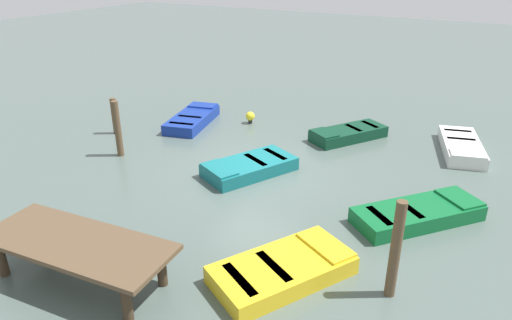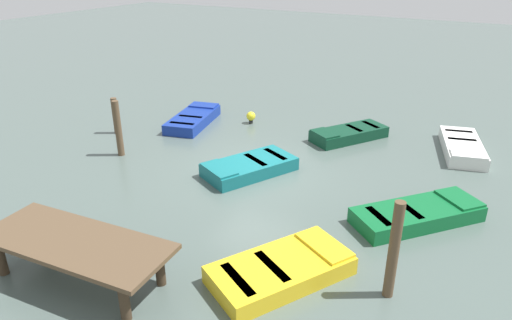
# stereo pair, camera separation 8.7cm
# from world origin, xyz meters

# --- Properties ---
(ground_plane) EXTENTS (80.00, 80.00, 0.00)m
(ground_plane) POSITION_xyz_m (0.00, 0.00, 0.00)
(ground_plane) COLOR #4C5B56
(dock_segment) EXTENTS (4.18, 1.94, 0.95)m
(dock_segment) POSITION_xyz_m (0.54, 6.43, 0.82)
(dock_segment) COLOR brown
(dock_segment) RESTS_ON ground_plane
(rowboat_blue) EXTENTS (1.93, 3.22, 0.46)m
(rowboat_blue) POSITION_xyz_m (4.31, -2.51, 0.22)
(rowboat_blue) COLOR navy
(rowboat_blue) RESTS_ON ground_plane
(rowboat_green) EXTENTS (3.07, 3.30, 0.46)m
(rowboat_green) POSITION_xyz_m (-5.06, 0.61, 0.22)
(rowboat_green) COLOR #0F602D
(rowboat_green) RESTS_ON ground_plane
(rowboat_dark_green) EXTENTS (2.43, 2.98, 0.46)m
(rowboat_dark_green) POSITION_xyz_m (-1.62, -3.98, 0.22)
(rowboat_dark_green) COLOR #0C3823
(rowboat_dark_green) RESTS_ON ground_plane
(rowboat_teal) EXTENTS (2.46, 3.12, 0.46)m
(rowboat_teal) POSITION_xyz_m (0.08, 0.29, 0.22)
(rowboat_teal) COLOR #14666B
(rowboat_teal) RESTS_ON ground_plane
(rowboat_white) EXTENTS (1.95, 3.24, 0.46)m
(rowboat_white) POSITION_xyz_m (-5.40, -4.69, 0.22)
(rowboat_white) COLOR silver
(rowboat_white) RESTS_ON ground_plane
(rowboat_yellow) EXTENTS (2.70, 3.27, 0.46)m
(rowboat_yellow) POSITION_xyz_m (-3.08, 4.33, 0.22)
(rowboat_yellow) COLOR gold
(rowboat_yellow) RESTS_ON ground_plane
(mooring_piling_near_left) EXTENTS (0.22, 0.22, 1.89)m
(mooring_piling_near_left) POSITION_xyz_m (4.54, 1.21, 0.95)
(mooring_piling_near_left) COLOR brown
(mooring_piling_near_left) RESTS_ON ground_plane
(mooring_piling_far_right) EXTENTS (0.21, 0.21, 2.12)m
(mooring_piling_far_right) POSITION_xyz_m (-5.17, 3.75, 1.06)
(mooring_piling_far_right) COLOR brown
(mooring_piling_far_right) RESTS_ON ground_plane
(mooring_piling_mid_right) EXTENTS (0.22, 0.22, 1.37)m
(mooring_piling_mid_right) POSITION_xyz_m (6.19, -0.26, 0.68)
(mooring_piling_mid_right) COLOR brown
(mooring_piling_mid_right) RESTS_ON ground_plane
(marker_buoy) EXTENTS (0.36, 0.36, 0.48)m
(marker_buoy) POSITION_xyz_m (2.35, -3.72, 0.29)
(marker_buoy) COLOR #262626
(marker_buoy) RESTS_ON ground_plane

